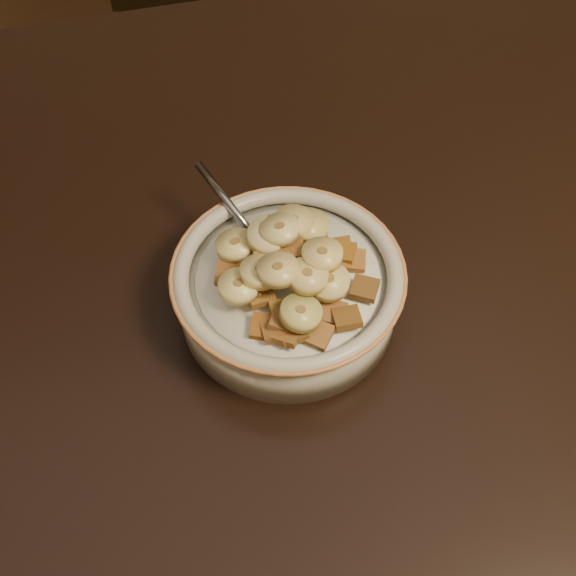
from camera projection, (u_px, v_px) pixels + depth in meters
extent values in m
cube|color=#422816|center=(296.00, 560.00, 1.26)|extent=(4.00, 4.50, 0.10)
cube|color=black|center=(303.00, 299.00, 0.63)|extent=(1.41, 0.92, 0.04)
cube|color=black|center=(232.00, 48.00, 1.31)|extent=(0.48, 0.48, 0.91)
cylinder|color=beige|center=(288.00, 294.00, 0.58)|extent=(0.18, 0.18, 0.04)
cylinder|color=white|center=(288.00, 279.00, 0.57)|extent=(0.15, 0.15, 0.00)
ellipsoid|color=gray|center=(267.00, 253.00, 0.58)|extent=(0.05, 0.05, 0.01)
cube|color=brown|center=(251.00, 257.00, 0.56)|extent=(0.03, 0.03, 0.01)
cube|color=brown|center=(287.00, 333.00, 0.53)|extent=(0.03, 0.03, 0.01)
cube|color=#9D5019|center=(264.00, 327.00, 0.53)|extent=(0.03, 0.03, 0.01)
cube|color=brown|center=(347.00, 318.00, 0.53)|extent=(0.02, 0.02, 0.01)
cube|color=olive|center=(270.00, 260.00, 0.55)|extent=(0.03, 0.03, 0.01)
cube|color=brown|center=(292.00, 332.00, 0.53)|extent=(0.02, 0.02, 0.01)
cube|color=brown|center=(333.00, 313.00, 0.54)|extent=(0.03, 0.03, 0.01)
cube|color=brown|center=(365.00, 288.00, 0.55)|extent=(0.03, 0.03, 0.01)
cube|color=olive|center=(353.00, 260.00, 0.57)|extent=(0.03, 0.03, 0.01)
cube|color=brown|center=(275.00, 328.00, 0.53)|extent=(0.02, 0.02, 0.01)
cube|color=brown|center=(313.00, 237.00, 0.58)|extent=(0.02, 0.02, 0.01)
cube|color=brown|center=(338.00, 248.00, 0.58)|extent=(0.03, 0.02, 0.01)
cube|color=brown|center=(249.00, 290.00, 0.54)|extent=(0.02, 0.02, 0.01)
cube|color=#956129|center=(278.00, 228.00, 0.59)|extent=(0.03, 0.03, 0.01)
cube|color=#9D5E24|center=(259.00, 295.00, 0.54)|extent=(0.02, 0.02, 0.01)
cube|color=brown|center=(328.00, 281.00, 0.55)|extent=(0.02, 0.02, 0.01)
cube|color=#975C33|center=(318.00, 334.00, 0.53)|extent=(0.03, 0.03, 0.01)
cube|color=brown|center=(327.00, 255.00, 0.56)|extent=(0.02, 0.02, 0.01)
cube|color=brown|center=(229.00, 274.00, 0.56)|extent=(0.03, 0.03, 0.01)
cube|color=olive|center=(284.00, 311.00, 0.54)|extent=(0.02, 0.02, 0.01)
cube|color=brown|center=(260.00, 242.00, 0.57)|extent=(0.02, 0.02, 0.01)
cube|color=olive|center=(291.00, 250.00, 0.55)|extent=(0.02, 0.02, 0.01)
cube|color=brown|center=(284.00, 322.00, 0.53)|extent=(0.03, 0.03, 0.01)
cube|color=brown|center=(342.00, 253.00, 0.57)|extent=(0.03, 0.03, 0.01)
cube|color=brown|center=(272.00, 249.00, 0.56)|extent=(0.02, 0.02, 0.01)
cube|color=brown|center=(246.00, 273.00, 0.55)|extent=(0.03, 0.03, 0.01)
cube|color=brown|center=(253.00, 239.00, 0.57)|extent=(0.02, 0.02, 0.01)
cylinder|color=#F9DE7C|center=(329.00, 282.00, 0.54)|extent=(0.04, 0.04, 0.01)
cylinder|color=#DBC67F|center=(307.00, 276.00, 0.53)|extent=(0.04, 0.04, 0.01)
cylinder|color=#D6CA75|center=(322.00, 255.00, 0.54)|extent=(0.04, 0.04, 0.01)
cylinder|color=#EDCE7C|center=(260.00, 272.00, 0.54)|extent=(0.04, 0.04, 0.01)
cylinder|color=#C8BE6A|center=(301.00, 313.00, 0.52)|extent=(0.04, 0.04, 0.02)
cylinder|color=#D4B97D|center=(278.00, 270.00, 0.53)|extent=(0.04, 0.04, 0.01)
cylinder|color=#FFDF94|center=(235.00, 245.00, 0.56)|extent=(0.04, 0.04, 0.01)
cylinder|color=#E1C987|center=(267.00, 236.00, 0.55)|extent=(0.03, 0.03, 0.01)
cylinder|color=#E5D184|center=(280.00, 230.00, 0.55)|extent=(0.04, 0.04, 0.02)
cylinder|color=#ECDF91|center=(239.00, 286.00, 0.54)|extent=(0.04, 0.04, 0.01)
cylinder|color=#CDBD6F|center=(309.00, 226.00, 0.57)|extent=(0.04, 0.04, 0.01)
cylinder|color=#D2BF7E|center=(294.00, 222.00, 0.56)|extent=(0.04, 0.04, 0.01)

